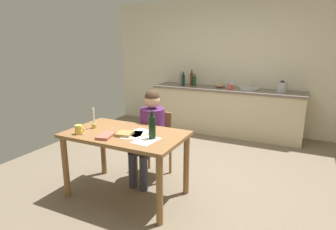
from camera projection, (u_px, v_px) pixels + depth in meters
ground_plane at (180, 180)px, 3.87m from camera, size 5.20×5.20×0.04m
wall_back at (232, 66)px, 5.80m from camera, size 5.20×0.12×2.60m
kitchen_counter at (225, 111)px, 5.70m from camera, size 2.90×0.64×0.90m
dining_table at (126, 143)px, 3.31m from camera, size 1.35×0.81×0.78m
chair_at_table at (156, 141)px, 3.90m from camera, size 0.40×0.40×0.87m
person_seated at (150, 130)px, 3.72m from camera, size 0.32×0.59×1.19m
coffee_mug at (79, 130)px, 3.23m from camera, size 0.12×0.08×0.10m
candlestick at (94, 123)px, 3.44m from camera, size 0.06×0.06×0.24m
book_magazine at (125, 134)px, 3.19m from camera, size 0.20×0.20×0.03m
book_cookery at (106, 136)px, 3.13m from camera, size 0.19×0.27×0.03m
paper_letter at (146, 140)px, 3.03m from camera, size 0.24×0.32×0.00m
paper_bill at (138, 133)px, 3.28m from camera, size 0.27×0.33×0.00m
paper_envelope at (132, 135)px, 3.21m from camera, size 0.30×0.35×0.00m
wine_bottle_on_table at (152, 127)px, 3.06m from camera, size 0.08×0.08×0.30m
sink_unit at (249, 89)px, 5.41m from camera, size 0.36×0.36×0.24m
bottle_oil at (181, 79)px, 6.07m from camera, size 0.07×0.07×0.27m
bottle_vinegar at (183, 80)px, 5.87m from camera, size 0.06×0.06×0.29m
bottle_wine_red at (192, 79)px, 5.94m from camera, size 0.07×0.07×0.32m
bottle_sauce at (194, 81)px, 5.86m from camera, size 0.07×0.07×0.24m
mixing_bowl at (220, 85)px, 5.67m from camera, size 0.19×0.19×0.09m
stovetop_kettle at (282, 87)px, 5.14m from camera, size 0.18×0.18×0.22m
wine_glass_near_sink at (232, 82)px, 5.67m from camera, size 0.07×0.07×0.15m
wine_glass_by_kettle at (227, 82)px, 5.71m from camera, size 0.07×0.07×0.15m
teacup_on_counter at (230, 87)px, 5.40m from camera, size 0.11×0.07×0.10m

